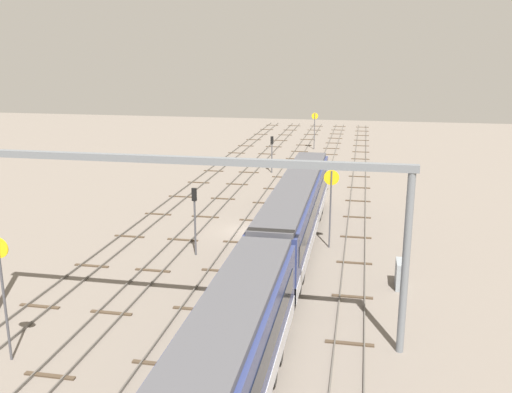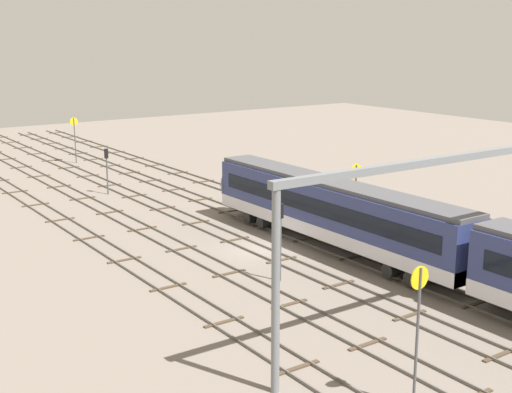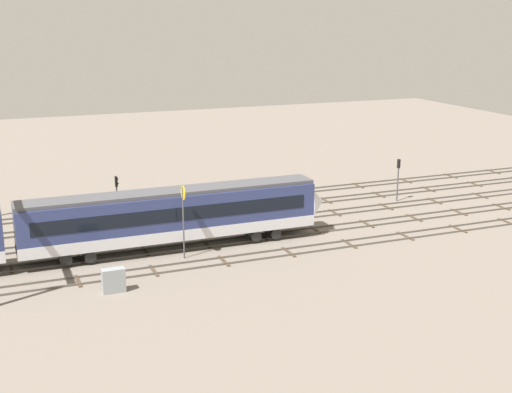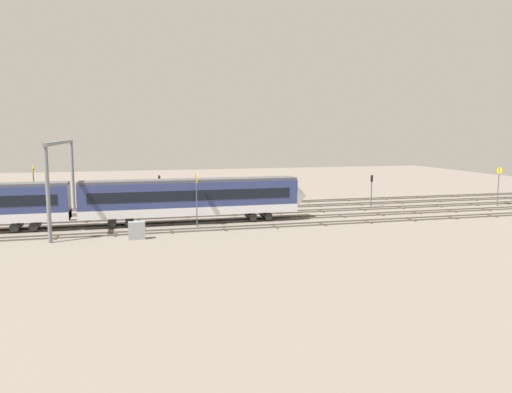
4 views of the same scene
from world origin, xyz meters
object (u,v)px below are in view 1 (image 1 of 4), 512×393
(overhead_gantry, at_px, (178,199))
(signal_light_trackside_approach, at_px, (195,212))
(speed_sign_mid_trackside, at_px, (315,126))
(speed_sign_far_trackside, at_px, (331,196))
(speed_sign_near_foreground, at_px, (2,282))
(signal_light_trackside_departure, at_px, (272,149))
(relay_cabinet, at_px, (401,274))

(overhead_gantry, height_order, signal_light_trackside_approach, overhead_gantry)
(speed_sign_mid_trackside, xyz_separation_m, speed_sign_far_trackside, (-42.45, -4.93, 0.41))
(speed_sign_near_foreground, height_order, signal_light_trackside_departure, speed_sign_near_foreground)
(speed_sign_near_foreground, bearing_deg, speed_sign_far_trackside, -36.58)
(speed_sign_far_trackside, bearing_deg, signal_light_trackside_departure, 18.55)
(speed_sign_mid_trackside, distance_m, speed_sign_far_trackside, 42.73)
(signal_light_trackside_departure, bearing_deg, signal_light_trackside_approach, 178.37)
(speed_sign_near_foreground, bearing_deg, signal_light_trackside_approach, -16.44)
(signal_light_trackside_departure, bearing_deg, speed_sign_far_trackside, -161.45)
(overhead_gantry, relative_size, speed_sign_near_foreground, 3.72)
(overhead_gantry, bearing_deg, signal_light_trackside_approach, 13.41)
(speed_sign_near_foreground, height_order, signal_light_trackside_approach, speed_sign_near_foreground)
(speed_sign_far_trackside, bearing_deg, relay_cabinet, -143.35)
(speed_sign_mid_trackside, relative_size, signal_light_trackside_departure, 1.23)
(speed_sign_mid_trackside, distance_m, relay_cabinet, 49.87)
(overhead_gantry, xyz_separation_m, signal_light_trackside_approach, (10.81, 2.58, -3.88))
(signal_light_trackside_approach, bearing_deg, overhead_gantry, -166.59)
(overhead_gantry, distance_m, speed_sign_near_foreground, 8.76)
(signal_light_trackside_approach, height_order, relay_cabinet, signal_light_trackside_approach)
(overhead_gantry, height_order, signal_light_trackside_departure, overhead_gantry)
(signal_light_trackside_approach, bearing_deg, speed_sign_near_foreground, 163.56)
(speed_sign_mid_trackside, bearing_deg, overhead_gantry, 178.30)
(signal_light_trackside_approach, bearing_deg, signal_light_trackside_departure, -1.63)
(relay_cabinet, bearing_deg, speed_sign_mid_trackside, 11.23)
(overhead_gantry, relative_size, speed_sign_far_trackside, 3.85)
(signal_light_trackside_departure, xyz_separation_m, relay_cabinet, (-31.38, -13.15, -2.01))
(overhead_gantry, height_order, relay_cabinet, overhead_gantry)
(signal_light_trackside_approach, relative_size, relay_cabinet, 2.88)
(speed_sign_near_foreground, relative_size, relay_cabinet, 3.56)
(signal_light_trackside_departure, bearing_deg, relay_cabinet, -157.27)
(speed_sign_mid_trackside, xyz_separation_m, signal_light_trackside_departure, (-17.47, 3.45, -0.62))
(overhead_gantry, xyz_separation_m, speed_sign_near_foreground, (-4.20, 7.00, -3.16))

